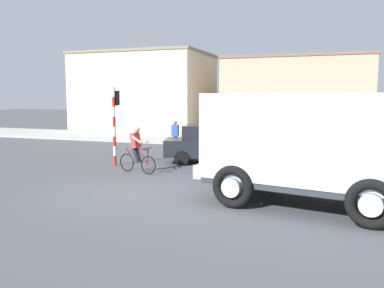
# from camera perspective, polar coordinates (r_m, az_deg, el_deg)

# --- Properties ---
(ground_plane) EXTENTS (120.00, 120.00, 0.00)m
(ground_plane) POSITION_cam_1_polar(r_m,az_deg,el_deg) (12.00, -8.69, -6.85)
(ground_plane) COLOR #4C4C51
(sidewalk_far) EXTENTS (80.00, 5.00, 0.16)m
(sidewalk_far) POSITION_cam_1_polar(r_m,az_deg,el_deg) (24.73, 6.48, 0.44)
(sidewalk_far) COLOR #ADADA8
(sidewalk_far) RESTS_ON ground
(truck_foreground) EXTENTS (5.78, 3.55, 2.90)m
(truck_foreground) POSITION_cam_1_polar(r_m,az_deg,el_deg) (10.67, 16.50, 0.33)
(truck_foreground) COLOR silver
(truck_foreground) RESTS_ON ground
(cyclist) EXTENTS (1.69, 0.60, 1.72)m
(cyclist) POSITION_cam_1_polar(r_m,az_deg,el_deg) (14.83, -7.88, -0.82)
(cyclist) COLOR black
(cyclist) RESTS_ON ground
(traffic_light_pole) EXTENTS (0.24, 0.43, 3.20)m
(traffic_light_pole) POSITION_cam_1_polar(r_m,az_deg,el_deg) (16.54, -10.97, 4.10)
(traffic_light_pole) COLOR red
(traffic_light_pole) RESTS_ON ground
(car_red_near) EXTENTS (4.31, 2.69, 1.60)m
(car_red_near) POSITION_cam_1_polar(r_m,az_deg,el_deg) (17.03, 2.81, 0.07)
(car_red_near) COLOR #1E2328
(car_red_near) RESTS_ON ground
(pedestrian_near_kerb) EXTENTS (0.34, 0.22, 1.62)m
(pedestrian_near_kerb) POSITION_cam_1_polar(r_m,az_deg,el_deg) (20.06, -2.41, 1.18)
(pedestrian_near_kerb) COLOR #2D334C
(pedestrian_near_kerb) RESTS_ON ground
(building_corner_left) EXTENTS (10.45, 7.79, 6.34)m
(building_corner_left) POSITION_cam_1_polar(r_m,az_deg,el_deg) (33.98, -6.62, 7.40)
(building_corner_left) COLOR beige
(building_corner_left) RESTS_ON ground
(building_mid_block) EXTENTS (10.78, 6.17, 5.74)m
(building_mid_block) POSITION_cam_1_polar(r_m,az_deg,el_deg) (31.58, 14.76, 6.72)
(building_mid_block) COLOR tan
(building_mid_block) RESTS_ON ground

